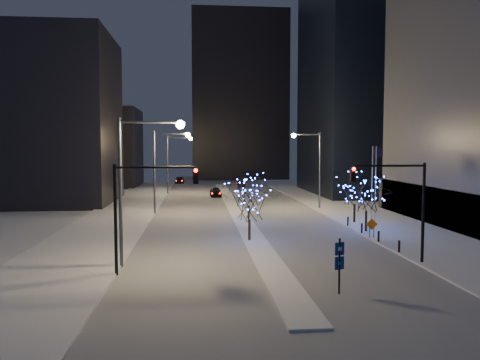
{
  "coord_description": "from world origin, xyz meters",
  "views": [
    {
      "loc": [
        -4.92,
        -29.46,
        8.04
      ],
      "look_at": [
        -0.93,
        13.83,
        5.0
      ],
      "focal_mm": 35.0,
      "sensor_mm": 36.0,
      "label": 1
    }
  ],
  "objects": [
    {
      "name": "flagpoles",
      "position": [
        13.37,
        17.25,
        4.8
      ],
      "size": [
        1.35,
        2.6,
        8.0
      ],
      "color": "silver",
      "rests_on": "east_sidewalk"
    },
    {
      "name": "filler_west_near",
      "position": [
        -28.0,
        40.0,
        12.0
      ],
      "size": [
        22.0,
        18.0,
        24.0
      ],
      "primitive_type": "cube",
      "color": "black",
      "rests_on": "ground"
    },
    {
      "name": "street_lamp_w_mid",
      "position": [
        -8.94,
        27.0,
        6.5
      ],
      "size": [
        4.4,
        0.56,
        10.0
      ],
      "color": "#595E66",
      "rests_on": "ground"
    },
    {
      "name": "car_near",
      "position": [
        -1.91,
        46.96,
        0.76
      ],
      "size": [
        1.92,
        4.49,
        1.51
      ],
      "primitive_type": "imported",
      "rotation": [
        0.0,
        0.0,
        0.03
      ],
      "color": "black",
      "rests_on": "ground"
    },
    {
      "name": "road",
      "position": [
        0.0,
        35.0,
        0.01
      ],
      "size": [
        20.0,
        130.0,
        0.02
      ],
      "primitive_type": "cube",
      "color": "#9CA1AA",
      "rests_on": "ground"
    },
    {
      "name": "filler_west_far",
      "position": [
        -26.0,
        70.0,
        8.0
      ],
      "size": [
        18.0,
        16.0,
        16.0
      ],
      "primitive_type": "cube",
      "color": "black",
      "rests_on": "ground"
    },
    {
      "name": "traffic_signal_east",
      "position": [
        8.94,
        1.0,
        4.76
      ],
      "size": [
        5.26,
        0.43,
        7.0
      ],
      "color": "black",
      "rests_on": "ground"
    },
    {
      "name": "east_sidewalk",
      "position": [
        15.0,
        20.0,
        0.07
      ],
      "size": [
        10.0,
        90.0,
        0.15
      ],
      "primitive_type": "cube",
      "color": "silver",
      "rests_on": "ground"
    },
    {
      "name": "bollards",
      "position": [
        10.2,
        10.0,
        0.6
      ],
      "size": [
        0.16,
        12.16,
        0.9
      ],
      "color": "black",
      "rests_on": "east_sidewalk"
    },
    {
      "name": "traffic_signal_west",
      "position": [
        -8.44,
        -0.0,
        4.76
      ],
      "size": [
        5.26,
        0.43,
        7.0
      ],
      "color": "black",
      "rests_on": "ground"
    },
    {
      "name": "holiday_tree_median_near",
      "position": [
        -0.5,
        9.73,
        3.5
      ],
      "size": [
        5.02,
        5.02,
        5.26
      ],
      "color": "black",
      "rests_on": "median"
    },
    {
      "name": "street_lamp_east",
      "position": [
        10.08,
        30.0,
        6.45
      ],
      "size": [
        3.9,
        0.56,
        10.0
      ],
      "color": "#595E66",
      "rests_on": "ground"
    },
    {
      "name": "street_lamp_w_near",
      "position": [
        -8.94,
        2.0,
        6.5
      ],
      "size": [
        4.4,
        0.56,
        10.0
      ],
      "color": "#595E66",
      "rests_on": "ground"
    },
    {
      "name": "street_lamp_w_far",
      "position": [
        -8.94,
        52.0,
        6.5
      ],
      "size": [
        4.4,
        0.56,
        10.0
      ],
      "color": "#595E66",
      "rests_on": "ground"
    },
    {
      "name": "holiday_tree_plaza_far",
      "position": [
        11.63,
        18.22,
        3.57
      ],
      "size": [
        5.26,
        5.26,
        5.23
      ],
      "color": "black",
      "rests_on": "east_sidewalk"
    },
    {
      "name": "wayfinding_sign",
      "position": [
        2.8,
        -4.92,
        1.9
      ],
      "size": [
        0.55,
        0.21,
        3.1
      ],
      "rotation": [
        0.0,
        0.0,
        0.27
      ],
      "color": "black",
      "rests_on": "ground"
    },
    {
      "name": "ground",
      "position": [
        0.0,
        0.0,
        0.0
      ],
      "size": [
        160.0,
        160.0,
        0.0
      ],
      "primitive_type": "plane",
      "color": "silver",
      "rests_on": "ground"
    },
    {
      "name": "holiday_tree_plaza_near",
      "position": [
        10.92,
        12.9,
        3.56
      ],
      "size": [
        4.44,
        4.44,
        5.22
      ],
      "color": "black",
      "rests_on": "east_sidewalk"
    },
    {
      "name": "horizon_block",
      "position": [
        6.0,
        92.0,
        21.0
      ],
      "size": [
        24.0,
        14.0,
        42.0
      ],
      "primitive_type": "cube",
      "color": "black",
      "rests_on": "ground"
    },
    {
      "name": "construction_sign",
      "position": [
        10.3,
        9.8,
        1.17
      ],
      "size": [
        1.02,
        0.22,
        1.7
      ],
      "rotation": [
        0.0,
        0.0,
        -0.18
      ],
      "color": "black",
      "rests_on": "east_sidewalk"
    },
    {
      "name": "car_mid",
      "position": [
        3.86,
        63.45,
        0.72
      ],
      "size": [
        1.7,
        4.4,
        1.43
      ],
      "primitive_type": "imported",
      "rotation": [
        0.0,
        0.0,
        3.1
      ],
      "color": "black",
      "rests_on": "ground"
    },
    {
      "name": "west_sidewalk",
      "position": [
        -14.0,
        20.0,
        0.07
      ],
      "size": [
        8.0,
        90.0,
        0.15
      ],
      "primitive_type": "cube",
      "color": "silver",
      "rests_on": "ground"
    },
    {
      "name": "car_far",
      "position": [
        -8.84,
        76.0,
        0.68
      ],
      "size": [
        2.05,
        4.75,
        1.36
      ],
      "primitive_type": "imported",
      "rotation": [
        0.0,
        0.0,
        -0.03
      ],
      "color": "black",
      "rests_on": "ground"
    },
    {
      "name": "holiday_tree_median_far",
      "position": [
        0.5,
        19.27,
        3.44
      ],
      "size": [
        4.39,
        4.39,
        5.18
      ],
      "color": "black",
      "rests_on": "median"
    },
    {
      "name": "median",
      "position": [
        0.0,
        30.0,
        0.07
      ],
      "size": [
        2.0,
        80.0,
        0.15
      ],
      "primitive_type": "cube",
      "color": "silver",
      "rests_on": "ground"
    }
  ]
}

